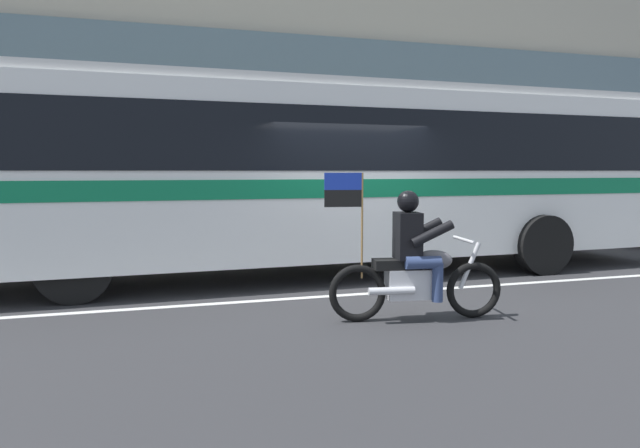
{
  "coord_description": "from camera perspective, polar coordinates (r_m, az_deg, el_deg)",
  "views": [
    {
      "loc": [
        -3.12,
        -8.45,
        1.8
      ],
      "look_at": [
        -0.57,
        -0.21,
        1.01
      ],
      "focal_mm": 32.83,
      "sensor_mm": 36.0,
      "label": 1
    }
  ],
  "objects": [
    {
      "name": "sidewalk_curb",
      "position": [
        14.01,
        -4.18,
        -1.86
      ],
      "size": [
        28.0,
        3.8,
        0.15
      ],
      "primitive_type": "cube",
      "color": "#B7B2A8",
      "rests_on": "ground_plane"
    },
    {
      "name": "fire_hydrant",
      "position": [
        12.89,
        -0.03,
        -0.48
      ],
      "size": [
        0.22,
        0.3,
        0.75
      ],
      "color": "#4C8C3F",
      "rests_on": "sidewalk_curb"
    },
    {
      "name": "motorcycle_with_rider",
      "position": [
        7.13,
        9.23,
        -3.99
      ],
      "size": [
        2.18,
        0.7,
        1.78
      ],
      "color": "black",
      "rests_on": "ground_plane"
    },
    {
      "name": "transit_bus",
      "position": [
        10.14,
        0.78,
        5.7
      ],
      "size": [
        12.99,
        3.03,
        3.22
      ],
      "color": "white",
      "rests_on": "ground_plane"
    },
    {
      "name": "lane_center_stripe",
      "position": [
        8.64,
        4.43,
        -6.79
      ],
      "size": [
        26.6,
        0.14,
        0.01
      ],
      "primitive_type": "cube",
      "color": "silver",
      "rests_on": "ground_plane"
    },
    {
      "name": "ground_plane",
      "position": [
        9.19,
        3.04,
        -6.08
      ],
      "size": [
        60.0,
        60.0,
        0.0
      ],
      "primitive_type": "plane",
      "color": "#2B2B2D"
    }
  ]
}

